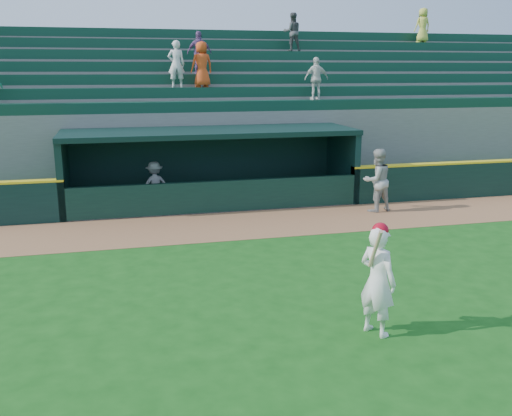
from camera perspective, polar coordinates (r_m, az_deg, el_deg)
The scene contains 7 objects.
ground at distance 11.79m, azimuth 1.90°, elevation -7.95°, with size 120.00×120.00×0.00m, color #154C13.
warning_track at distance 16.31m, azimuth -2.81°, elevation -1.76°, with size 40.00×3.00×0.01m, color #925F3A.
dugout_player_front at distance 18.14m, azimuth 11.99°, elevation 2.72°, with size 0.96×0.75×1.97m, color #A2A39D.
dugout_player_inside at distance 18.60m, azimuth -10.09°, elevation 2.31°, with size 0.96×0.55×1.49m, color #969792.
dugout at distance 19.01m, azimuth -4.69°, elevation 4.61°, with size 9.40×2.80×2.46m.
stands at distance 23.37m, azimuth -6.64°, elevation 8.81°, with size 34.50×6.26×7.03m.
batter_at_plate at distance 9.71m, azimuth 12.07°, elevation -6.97°, with size 0.72×0.89×1.95m.
Camera 1 is at (-3.02, -10.53, 4.35)m, focal length 40.00 mm.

